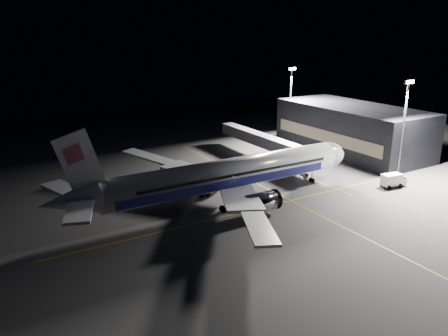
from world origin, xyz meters
name	(u,v)px	position (x,y,z in m)	size (l,w,h in m)	color
ground	(228,200)	(0.00, 0.00, 0.00)	(200.00, 200.00, 0.00)	#4C4C4F
guide_line_main	(271,191)	(10.00, 0.00, 0.01)	(0.25, 80.00, 0.01)	gold
guide_line_cross	(246,211)	(0.00, -6.00, 0.01)	(70.00, 0.25, 0.01)	gold
guide_line_side	(287,169)	(22.00, 10.00, 0.01)	(0.25, 40.00, 0.01)	gold
airliner	(223,175)	(-1.08, 0.00, 5.16)	(61.48, 54.22, 16.64)	silver
terminal	(351,129)	(45.98, 14.00, 6.00)	(18.12, 40.00, 12.00)	black
jet_bridge	(267,142)	(22.00, 18.06, 4.58)	(3.60, 34.40, 6.30)	#B2B2B7
floodlight_mast_north	(291,97)	(40.00, 31.99, 12.37)	(2.40, 0.68, 20.70)	#59595E
floodlight_mast_south	(404,120)	(40.00, -6.01, 12.37)	(2.40, 0.67, 20.70)	#59595E
service_truck	(393,180)	(32.82, -10.58, 1.46)	(5.59, 2.95, 2.73)	white
baggage_tug	(200,177)	(0.82, 13.12, 0.76)	(2.60, 2.26, 1.66)	black
safety_cone_a	(224,181)	(4.38, 9.15, 0.32)	(0.42, 0.42, 0.63)	#E05E09
safety_cone_b	(179,187)	(-5.21, 10.65, 0.28)	(0.37, 0.37, 0.56)	#E05E09
safety_cone_c	(176,184)	(-4.90, 12.89, 0.32)	(0.43, 0.43, 0.64)	#E05E09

